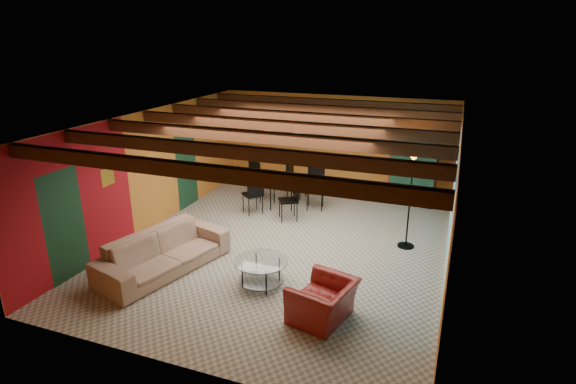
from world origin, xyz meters
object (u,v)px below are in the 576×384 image
at_px(armchair, 323,301).
at_px(floor_lamp, 410,200).
at_px(coffee_table, 261,273).
at_px(armoire, 413,167).
at_px(sofa, 164,252).
at_px(vase, 283,162).
at_px(potted_plant, 418,120).
at_px(dining_table, 283,187).

xyz_separation_m(armchair, floor_lamp, (0.92, 3.14, 0.74)).
height_order(coffee_table, armoire, armoire).
height_order(sofa, vase, vase).
distance_m(armchair, floor_lamp, 3.35).
bearing_deg(potted_plant, vase, -153.06).
height_order(armchair, potted_plant, potted_plant).
bearing_deg(vase, coffee_table, -74.56).
xyz_separation_m(dining_table, vase, (0.00, 0.00, 0.66)).
bearing_deg(armchair, vase, -138.33).
bearing_deg(vase, armoire, 26.94).
height_order(dining_table, floor_lamp, floor_lamp).
relative_size(floor_lamp, vase, 10.92).
relative_size(armoire, floor_lamp, 0.93).
distance_m(sofa, dining_table, 4.03).
bearing_deg(sofa, coffee_table, -70.45).
bearing_deg(floor_lamp, dining_table, 158.94).
height_order(sofa, floor_lamp, floor_lamp).
xyz_separation_m(sofa, vase, (0.89, 3.92, 0.85)).
bearing_deg(coffee_table, potted_plant, 69.23).
relative_size(sofa, dining_table, 1.19).
distance_m(dining_table, potted_plant, 3.81).
height_order(floor_lamp, potted_plant, potted_plant).
xyz_separation_m(armoire, potted_plant, (0.00, 0.00, 1.21)).
height_order(armchair, coffee_table, armchair).
bearing_deg(potted_plant, sofa, -125.88).
bearing_deg(armchair, floor_lamp, 177.05).
relative_size(armoire, potted_plant, 4.28).
relative_size(potted_plant, vase, 2.37).
relative_size(armchair, coffee_table, 1.03).
height_order(dining_table, potted_plant, potted_plant).
distance_m(sofa, armoire, 6.79).
height_order(floor_lamp, vase, floor_lamp).
bearing_deg(coffee_table, dining_table, 105.44).
height_order(coffee_table, dining_table, dining_table).
bearing_deg(vase, potted_plant, 26.94).
relative_size(armchair, vase, 5.11).
xyz_separation_m(sofa, floor_lamp, (4.18, 2.65, 0.68)).
height_order(armoire, vase, armoire).
distance_m(dining_table, armoire, 3.47).
height_order(armchair, vase, vase).
distance_m(armchair, potted_plant, 6.29).
bearing_deg(floor_lamp, sofa, -147.61).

